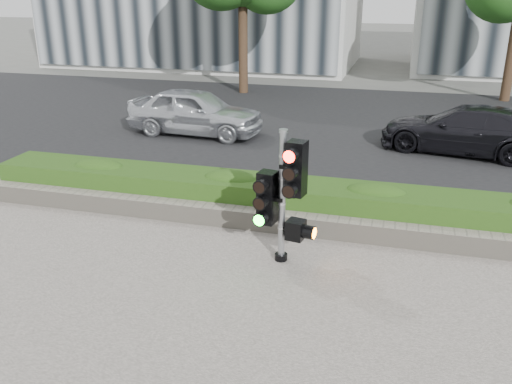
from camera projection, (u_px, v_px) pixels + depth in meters
The scene contains 8 objects.
ground at pixel (256, 286), 7.89m from camera, with size 120.00×120.00×0.00m, color #51514C.
road at pixel (341, 125), 16.89m from camera, with size 60.00×13.00×0.02m, color black.
curb at pixel (298, 204), 10.70m from camera, with size 60.00×0.25×0.12m, color gray.
stone_wall at pixel (285, 222), 9.53m from camera, with size 12.00×0.32×0.34m, color gray.
hedge at pixel (293, 200), 10.05m from camera, with size 12.00×1.00×0.68m, color #497122.
traffic_signal at pixel (285, 190), 8.18m from camera, with size 0.76×0.60×2.12m.
car_silver at pixel (195, 111), 15.64m from camera, with size 1.58×3.93×1.34m, color silver.
car_dark at pixel (465, 129), 13.92m from camera, with size 1.71×4.21×1.22m, color black.
Camera 1 is at (1.81, -6.63, 4.10)m, focal length 38.00 mm.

